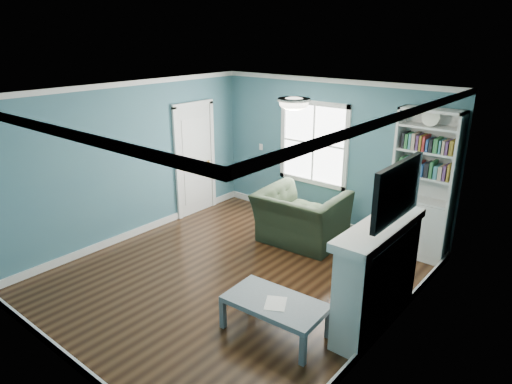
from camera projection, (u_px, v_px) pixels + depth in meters
The scene contains 13 objects.
floor at pixel (234, 275), 6.59m from camera, with size 5.00×5.00×0.00m, color black.
room_walls at pixel (232, 171), 6.06m from camera, with size 5.00×5.00×5.00m.
trim at pixel (232, 195), 6.18m from camera, with size 4.50×5.00×2.60m.
window at pixel (314, 143), 8.09m from camera, with size 1.40×0.06×1.50m.
bookshelf at pixel (421, 200), 6.90m from camera, with size 0.90×0.35×2.31m.
fireplace at pixel (378, 278), 5.28m from camera, with size 0.44×1.58×1.30m.
tv at pixel (398, 191), 4.84m from camera, with size 0.06×1.10×0.65m, color black.
door at pixel (195, 158), 8.58m from camera, with size 0.12×0.98×2.17m.
ceiling_fixture at pixel (294, 103), 5.27m from camera, with size 0.38×0.38×0.15m.
light_switch at pixel (261, 147), 8.90m from camera, with size 0.08×0.01×0.12m, color white.
recliner at pixel (301, 209), 7.46m from camera, with size 1.34×0.87×1.17m, color black.
coffee_table at pixel (275, 305), 5.23m from camera, with size 1.19×0.69×0.42m.
paper_sheet at pixel (276, 303), 5.16m from camera, with size 0.23×0.30×0.00m, color white.
Camera 1 is at (3.93, -4.29, 3.33)m, focal length 32.00 mm.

